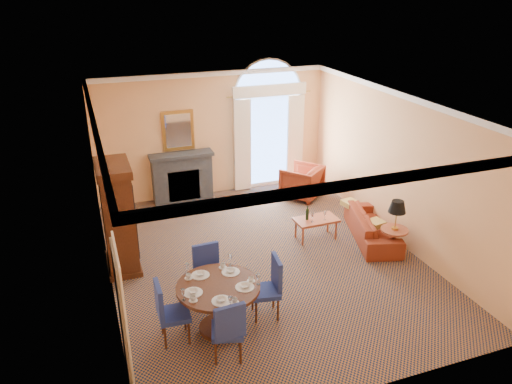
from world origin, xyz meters
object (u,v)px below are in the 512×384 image
object	(u,v)px
armoire	(118,219)
side_table	(396,221)
armchair	(302,182)
coffee_table	(316,220)
sofa	(373,226)
dining_table	(219,297)

from	to	relation	value
armoire	side_table	bearing A→B (deg)	-14.70
armchair	coffee_table	xyz separation A→B (m)	(-0.67, -2.18, 0.01)
side_table	sofa	bearing A→B (deg)	94.05
dining_table	armchair	size ratio (longest dim) A/B	1.43
armoire	coffee_table	bearing A→B (deg)	-3.73
armoire	coffee_table	xyz separation A→B (m)	(4.10, -0.27, -0.60)
dining_table	coffee_table	size ratio (longest dim) A/B	1.41
coffee_table	dining_table	bearing A→B (deg)	-142.87
armoire	armchair	xyz separation A→B (m)	(4.76, 1.91, -0.62)
sofa	coffee_table	xyz separation A→B (m)	(-1.17, 0.42, 0.14)
dining_table	coffee_table	distance (m)	3.64
side_table	armoire	bearing A→B (deg)	165.30
armoire	dining_table	distance (m)	2.86
sofa	side_table	world-z (taller)	side_table
armoire	dining_table	size ratio (longest dim) A/B	1.62
sofa	armchair	world-z (taller)	armchair
coffee_table	side_table	distance (m)	1.69
armchair	side_table	world-z (taller)	side_table
armoire	sofa	xyz separation A→B (m)	(5.27, -0.69, -0.74)
dining_table	coffee_table	xyz separation A→B (m)	(2.84, 2.27, -0.19)
armoire	armchair	world-z (taller)	armoire
armoire	sofa	world-z (taller)	armoire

